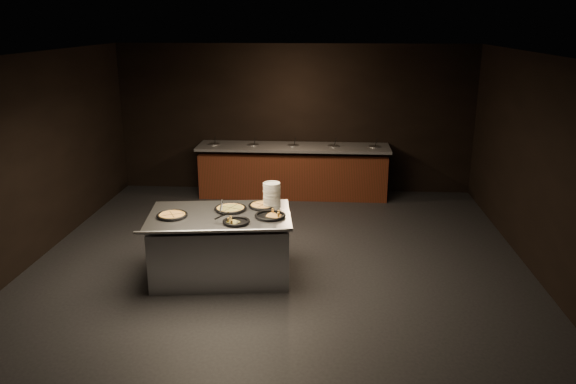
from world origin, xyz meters
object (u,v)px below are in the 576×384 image
at_px(serving_counter, 221,247).
at_px(pan_veggie_whole, 172,215).
at_px(plate_stack, 272,195).
at_px(pan_cheese_whole, 230,208).

distance_m(serving_counter, pan_veggie_whole, 0.78).
distance_m(plate_stack, pan_veggie_whole, 1.35).
relative_size(plate_stack, pan_veggie_whole, 0.85).
xyz_separation_m(serving_counter, pan_cheese_whole, (0.11, 0.18, 0.48)).
bearing_deg(plate_stack, pan_cheese_whole, -164.80).
xyz_separation_m(pan_veggie_whole, pan_cheese_whole, (0.71, 0.32, 0.00)).
height_order(serving_counter, pan_cheese_whole, pan_cheese_whole).
xyz_separation_m(serving_counter, pan_veggie_whole, (-0.60, -0.14, 0.48)).
bearing_deg(pan_veggie_whole, serving_counter, 13.42).
height_order(plate_stack, pan_veggie_whole, plate_stack).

